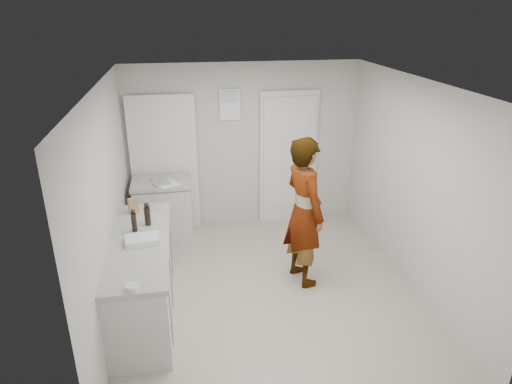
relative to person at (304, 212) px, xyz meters
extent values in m
plane|color=#AEA392|center=(-0.47, -0.20, -0.93)|extent=(4.00, 4.00, 0.00)
plane|color=#ACA8A2|center=(-0.47, 1.80, 0.32)|extent=(3.50, 0.00, 3.50)
plane|color=#ACA8A2|center=(-0.47, -2.20, 0.32)|extent=(3.50, 0.00, 3.50)
plane|color=#ACA8A2|center=(-2.22, -0.20, 0.32)|extent=(0.00, 4.00, 4.00)
plane|color=#ACA8A2|center=(1.28, -0.20, 0.32)|extent=(0.00, 4.00, 4.00)
plane|color=silver|center=(-0.47, -0.20, 1.57)|extent=(4.00, 4.00, 0.00)
cube|color=silver|center=(0.23, 1.73, 0.07)|extent=(0.80, 0.05, 2.00)
cube|color=white|center=(0.23, 1.76, 0.10)|extent=(0.90, 0.04, 2.10)
sphere|color=tan|center=(0.56, 1.68, 0.02)|extent=(0.07, 0.07, 0.07)
cube|color=white|center=(-0.67, 1.77, 0.97)|extent=(0.30, 0.02, 0.45)
cube|color=black|center=(-1.67, 1.77, 0.09)|extent=(0.90, 0.05, 2.04)
cube|color=white|center=(-1.67, 1.74, 0.10)|extent=(0.98, 0.02, 2.10)
cube|color=silver|center=(-1.92, -0.40, -0.50)|extent=(0.60, 1.90, 0.86)
cube|color=black|center=(-1.92, -0.40, -0.89)|extent=(0.56, 1.86, 0.08)
cube|color=beige|center=(-1.92, -0.40, -0.03)|extent=(0.64, 1.96, 0.05)
cube|color=silver|center=(-1.72, 1.35, -0.50)|extent=(0.80, 0.55, 0.86)
cube|color=black|center=(-1.72, 1.35, -0.89)|extent=(0.75, 0.54, 0.08)
cube|color=beige|center=(-1.72, 1.35, -0.03)|extent=(0.84, 0.61, 0.05)
imported|color=silver|center=(0.00, 0.00, 0.00)|extent=(0.62, 0.78, 1.87)
cube|color=#936F49|center=(-2.02, 0.35, 0.08)|extent=(0.13, 0.09, 0.19)
cylinder|color=tan|center=(-1.83, 0.38, 0.03)|extent=(0.06, 0.06, 0.09)
cylinder|color=black|center=(-1.84, -0.02, 0.10)|extent=(0.07, 0.07, 0.22)
sphere|color=black|center=(-1.84, -0.02, 0.23)|extent=(0.06, 0.06, 0.06)
cylinder|color=black|center=(-1.97, -0.15, 0.10)|extent=(0.06, 0.06, 0.21)
sphere|color=black|center=(-1.97, -0.15, 0.23)|extent=(0.05, 0.05, 0.05)
cube|color=silver|center=(-1.88, -0.43, 0.02)|extent=(0.37, 0.28, 0.06)
cube|color=silver|center=(-1.88, -0.43, 0.01)|extent=(0.32, 0.23, 0.05)
cylinder|color=silver|center=(-1.91, -1.30, 0.01)|extent=(0.12, 0.12, 0.05)
sphere|color=white|center=(-1.93, -1.31, 0.01)|extent=(0.04, 0.04, 0.04)
sphere|color=white|center=(-1.89, -1.29, 0.01)|extent=(0.04, 0.04, 0.04)
cube|color=white|center=(-1.66, 1.27, 0.00)|extent=(0.42, 0.45, 0.01)
camera|label=1|loc=(-1.41, -4.82, 2.31)|focal=32.00mm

